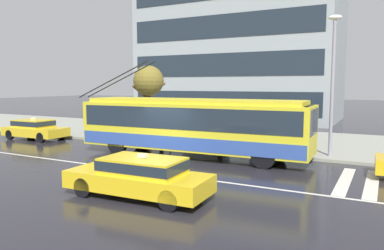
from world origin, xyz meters
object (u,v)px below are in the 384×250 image
pedestrian_at_shelter (255,118)px  taxi_queued_behind_bus (35,128)px  pedestrian_walking_past (160,115)px  street_tree_bare (148,82)px  bus_shelter (206,111)px  trolleybus (192,125)px  pedestrian_waiting_by_pole (210,114)px  pedestrian_approaching_curb (222,118)px  taxi_oncoming_near (140,175)px  street_lamp (333,74)px

pedestrian_at_shelter → taxi_queued_behind_bus: bearing=-164.8°
pedestrian_walking_past → street_tree_bare: street_tree_bare is taller
bus_shelter → pedestrian_walking_past: bus_shelter is taller
trolleybus → pedestrian_at_shelter: (1.87, 4.00, 0.11)m
bus_shelter → pedestrian_walking_past: bearing=-160.3°
pedestrian_at_shelter → pedestrian_waiting_by_pole: pedestrian_waiting_by_pole is taller
taxi_queued_behind_bus → pedestrian_approaching_curb: (12.20, 2.23, 1.00)m
pedestrian_at_shelter → street_tree_bare: (-7.69, 0.73, 2.02)m
bus_shelter → pedestrian_at_shelter: bearing=6.0°
pedestrian_at_shelter → taxi_oncoming_near: bearing=-91.1°
pedestrian_at_shelter → pedestrian_waiting_by_pole: (-2.97, 0.36, 0.08)m
taxi_queued_behind_bus → bus_shelter: 11.30m
pedestrian_at_shelter → street_tree_bare: bearing=174.5°
pedestrian_approaching_curb → pedestrian_walking_past: pedestrian_approaching_curb is taller
street_lamp → taxi_queued_behind_bus: bearing=-172.8°
bus_shelter → pedestrian_waiting_by_pole: size_ratio=2.05×
taxi_queued_behind_bus → pedestrian_approaching_curb: bearing=10.3°
trolleybus → taxi_queued_behind_bus: (-11.72, 0.31, -0.86)m
taxi_oncoming_near → pedestrian_approaching_curb: 9.34m
bus_shelter → pedestrian_at_shelter: (2.88, 0.31, -0.32)m
pedestrian_waiting_by_pole → street_tree_bare: street_tree_bare is taller
taxi_queued_behind_bus → pedestrian_at_shelter: bearing=15.2°
pedestrian_approaching_curb → street_lamp: bearing=0.1°
taxi_queued_behind_bus → street_tree_bare: bearing=36.9°
pedestrian_waiting_by_pole → pedestrian_at_shelter: bearing=-6.8°
taxi_queued_behind_bus → taxi_oncoming_near: 15.10m
taxi_oncoming_near → street_tree_bare: size_ratio=1.01×
trolleybus → bus_shelter: size_ratio=3.12×
bus_shelter → pedestrian_at_shelter: 2.92m
pedestrian_waiting_by_pole → taxi_queued_behind_bus: bearing=-159.1°
taxi_queued_behind_bus → bus_shelter: size_ratio=1.07×
street_lamp → street_tree_bare: 12.12m
pedestrian_at_shelter → bus_shelter: bearing=-174.0°
pedestrian_approaching_curb → pedestrian_walking_past: (-4.12, 0.22, 0.00)m
pedestrian_at_shelter → pedestrian_walking_past: size_ratio=0.98×
taxi_oncoming_near → street_lamp: size_ratio=0.72×
pedestrian_approaching_curb → street_lamp: (5.62, 0.01, 2.34)m
trolleybus → pedestrian_walking_past: bearing=142.9°
bus_shelter → pedestrian_waiting_by_pole: (-0.08, 0.66, -0.24)m
taxi_oncoming_near → pedestrian_waiting_by_pole: bearing=104.1°
street_lamp → street_tree_bare: size_ratio=1.41×
pedestrian_waiting_by_pole → street_lamp: bearing=-14.1°
bus_shelter → pedestrian_approaching_curb: bus_shelter is taller
taxi_queued_behind_bus → pedestrian_waiting_by_pole: 11.41m
pedestrian_approaching_curb → street_tree_bare: (-6.30, 2.20, 2.00)m
bus_shelter → street_tree_bare: 5.20m
taxi_queued_behind_bus → pedestrian_waiting_by_pole: bearing=20.9°
street_lamp → pedestrian_at_shelter: bearing=161.1°
trolleybus → taxi_queued_behind_bus: 11.75m
taxi_queued_behind_bus → street_tree_bare: street_tree_bare is taller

